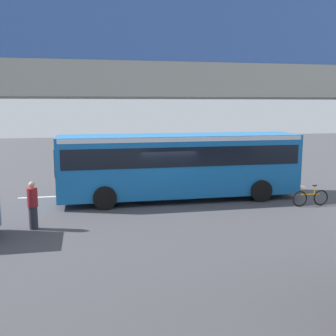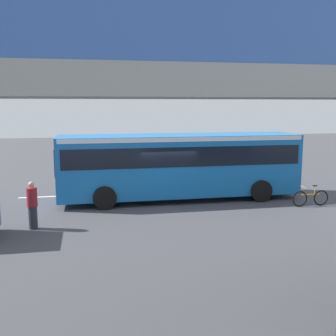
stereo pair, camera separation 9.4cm
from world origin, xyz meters
TOP-DOWN VIEW (x-y plane):
  - ground at (0.00, 0.00)m, footprint 80.00×80.00m
  - city_bus at (-0.79, -0.40)m, footprint 11.54×2.85m
  - bicycle_orange at (-6.33, 2.14)m, footprint 1.77×0.44m
  - pedestrian at (5.62, 3.20)m, footprint 0.38×0.38m
  - traffic_sign at (-3.06, -4.50)m, footprint 0.08×0.60m
  - lane_dash_leftmost at (-6.00, -2.18)m, footprint 2.00×0.20m
  - lane_dash_left at (-2.00, -2.18)m, footprint 2.00×0.20m
  - lane_dash_centre at (2.00, -2.18)m, footprint 2.00×0.20m
  - lane_dash_right at (6.00, -2.18)m, footprint 2.00×0.20m
  - pedestrian_overpass at (0.00, 11.29)m, footprint 28.77×2.60m

SIDE VIEW (x-z plane):
  - ground at x=0.00m, z-range 0.00..0.00m
  - lane_dash_leftmost at x=-6.00m, z-range 0.00..0.01m
  - lane_dash_left at x=-2.00m, z-range 0.00..0.01m
  - lane_dash_centre at x=2.00m, z-range 0.00..0.01m
  - lane_dash_right at x=6.00m, z-range 0.00..0.01m
  - bicycle_orange at x=-6.33m, z-range -0.11..0.85m
  - pedestrian at x=5.62m, z-range -0.01..1.78m
  - city_bus at x=-0.79m, z-range 0.31..3.46m
  - traffic_sign at x=-3.06m, z-range 0.49..3.29m
  - pedestrian_overpass at x=0.00m, z-range 1.48..7.77m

